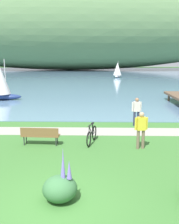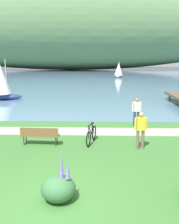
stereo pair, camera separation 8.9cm
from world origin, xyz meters
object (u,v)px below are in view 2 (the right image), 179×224
Objects in this scene: person_at_shoreline at (137,110)px; sailboat_mid_bay at (119,70)px; bicycle_leaning_near_bench at (91,135)px; park_bench_near_camera at (40,134)px; person_on_the_grass at (141,128)px; sailboat_toward_hillside at (1,81)px.

sailboat_mid_bay is (1.90, 35.37, 0.57)m from person_at_shoreline.
bicycle_leaning_near_bench is 4.20m from person_at_shoreline.
sailboat_mid_bay is at bearing 79.83° from park_bench_near_camera.
sailboat_toward_hillside reaches higher than person_on_the_grass.
bicycle_leaning_near_bench is (2.43, 0.36, -0.12)m from park_bench_near_camera.
sailboat_mid_bay is 0.83× the size of sailboat_toward_hillside.
sailboat_mid_bay is at bearing 86.61° from person_on_the_grass.
park_bench_near_camera is 0.47× the size of sailboat_toward_hillside.
park_bench_near_camera is at bearing 175.53° from person_on_the_grass.
person_on_the_grass is 16.95m from sailboat_toward_hillside.
person_on_the_grass is at bearing -96.22° from person_at_shoreline.
bicycle_leaning_near_bench is at bearing 162.05° from person_on_the_grass.
sailboat_mid_bay is at bearing 86.93° from person_at_shoreline.
person_at_shoreline reaches higher than bicycle_leaning_near_bench.
person_at_shoreline is (2.66, 3.19, 0.58)m from bicycle_leaning_near_bench.
sailboat_mid_bay is (6.98, 38.92, 1.03)m from park_bench_near_camera.
bicycle_leaning_near_bench is 1.01× the size of person_on_the_grass.
person_on_the_grass is at bearing -93.39° from sailboat_mid_bay.
sailboat_mid_bay reaches higher than bicycle_leaning_near_bench.
park_bench_near_camera is 39.55m from sailboat_mid_bay.
person_on_the_grass is 39.35m from sailboat_mid_bay.
person_at_shoreline and person_on_the_grass have the same top height.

